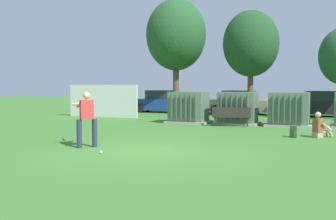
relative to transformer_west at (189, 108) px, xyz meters
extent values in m
plane|color=#3D752D|center=(1.88, -8.74, -0.79)|extent=(96.00, 96.00, 0.00)
cube|color=silver|center=(-6.30, 1.76, 0.21)|extent=(4.80, 0.12, 2.00)
cube|color=#9E9B93|center=(0.00, 0.01, -0.73)|extent=(2.10, 1.70, 0.12)
cube|color=#567056|center=(0.00, 0.01, 0.08)|extent=(1.80, 1.40, 1.50)
cube|color=#495F49|center=(-0.64, -0.75, 0.08)|extent=(0.06, 0.12, 1.27)
cube|color=#495F49|center=(-0.38, -0.75, 0.08)|extent=(0.06, 0.12, 1.27)
cube|color=#495F49|center=(-0.13, -0.75, 0.08)|extent=(0.06, 0.12, 1.27)
cube|color=#495F49|center=(0.13, -0.75, 0.08)|extent=(0.06, 0.12, 1.27)
cube|color=#495F49|center=(0.38, -0.75, 0.08)|extent=(0.06, 0.12, 1.27)
cube|color=#495F49|center=(0.64, -0.75, 0.08)|extent=(0.06, 0.12, 1.27)
cube|color=#9E9B93|center=(2.52, 0.22, -0.73)|extent=(2.10, 1.70, 0.12)
cube|color=#567056|center=(2.52, 0.22, 0.08)|extent=(1.80, 1.40, 1.50)
cube|color=#495F49|center=(1.88, -0.54, 0.08)|extent=(0.06, 0.12, 1.27)
cube|color=#495F49|center=(2.13, -0.54, 0.08)|extent=(0.06, 0.12, 1.27)
cube|color=#495F49|center=(2.39, -0.54, 0.08)|extent=(0.06, 0.12, 1.27)
cube|color=#495F49|center=(2.64, -0.54, 0.08)|extent=(0.06, 0.12, 1.27)
cube|color=#495F49|center=(2.90, -0.54, 0.08)|extent=(0.06, 0.12, 1.27)
cube|color=#495F49|center=(3.15, -0.54, 0.08)|extent=(0.06, 0.12, 1.27)
cube|color=#9E9B93|center=(4.97, 0.28, -0.73)|extent=(2.10, 1.70, 0.12)
cube|color=#567056|center=(4.97, 0.28, 0.08)|extent=(1.80, 1.40, 1.50)
cube|color=#495F49|center=(4.33, -0.48, 0.08)|extent=(0.06, 0.12, 1.27)
cube|color=#495F49|center=(4.58, -0.48, 0.08)|extent=(0.06, 0.12, 1.27)
cube|color=#495F49|center=(4.84, -0.48, 0.08)|extent=(0.06, 0.12, 1.27)
cube|color=#495F49|center=(5.09, -0.48, 0.08)|extent=(0.06, 0.12, 1.27)
cube|color=#495F49|center=(5.35, -0.48, 0.08)|extent=(0.06, 0.12, 1.27)
cube|color=#495F49|center=(5.60, -0.48, 0.08)|extent=(0.06, 0.12, 1.27)
cube|color=#2D2823|center=(2.42, -0.74, -0.34)|extent=(1.84, 0.75, 0.05)
cube|color=#2D2823|center=(2.46, -0.92, -0.09)|extent=(1.77, 0.40, 0.44)
cylinder|color=#2D2823|center=(1.64, -0.76, -0.58)|extent=(0.06, 0.06, 0.42)
cylinder|color=#2D2823|center=(3.14, -0.45, -0.58)|extent=(0.06, 0.06, 0.42)
cylinder|color=#2D2823|center=(1.70, -1.03, -0.58)|extent=(0.06, 0.06, 0.42)
cylinder|color=#2D2823|center=(3.20, -0.73, -0.58)|extent=(0.06, 0.06, 0.42)
cylinder|color=#282D4C|center=(-0.37, -8.97, -0.35)|extent=(0.16, 0.16, 0.88)
cylinder|color=#282D4C|center=(-0.04, -8.62, -0.35)|extent=(0.16, 0.16, 0.88)
cube|color=red|center=(-0.21, -8.79, 0.39)|extent=(0.45, 0.46, 0.60)
sphere|color=#DBAD89|center=(-0.21, -8.79, 0.84)|extent=(0.23, 0.23, 0.23)
cylinder|color=#DBAD89|center=(-0.54, -8.60, 0.55)|extent=(0.52, 0.33, 0.09)
cylinder|color=#DBAD89|center=(-0.42, -8.47, 0.55)|extent=(0.30, 0.53, 0.09)
cylinder|color=red|center=(-0.98, -8.08, 0.48)|extent=(0.66, 0.62, 0.21)
sphere|color=red|center=(-0.67, -8.36, 0.55)|extent=(0.08, 0.08, 0.08)
sphere|color=white|center=(0.81, -9.59, -0.74)|extent=(0.09, 0.09, 0.09)
cube|color=tan|center=(6.36, -3.48, -0.69)|extent=(0.40, 0.42, 0.20)
cube|color=brown|center=(6.36, -3.48, -0.33)|extent=(0.40, 0.42, 0.52)
sphere|color=#DBAD89|center=(6.36, -3.48, 0.06)|extent=(0.22, 0.22, 0.22)
cylinder|color=tan|center=(6.47, -3.26, -0.57)|extent=(0.43, 0.38, 0.13)
cylinder|color=tan|center=(6.64, -3.12, -0.56)|extent=(0.30, 0.28, 0.46)
cylinder|color=tan|center=(6.59, -3.42, -0.57)|extent=(0.43, 0.38, 0.13)
cylinder|color=tan|center=(6.77, -3.28, -0.56)|extent=(0.30, 0.28, 0.46)
cylinder|color=#DBAD89|center=(6.38, -3.16, -0.37)|extent=(0.37, 0.32, 0.32)
cylinder|color=#DBAD89|center=(6.67, -3.52, -0.37)|extent=(0.37, 0.32, 0.32)
cube|color=#4C723F|center=(5.57, -3.80, -0.57)|extent=(0.38, 0.34, 0.44)
cube|color=#3D5B33|center=(5.50, -3.90, -0.63)|extent=(0.22, 0.18, 0.22)
cylinder|color=brown|center=(-3.26, 6.43, 0.90)|extent=(0.42, 0.42, 3.38)
ellipsoid|color=#235128|center=(-3.26, 6.43, 4.69)|extent=(4.16, 4.16, 4.94)
cylinder|color=brown|center=(2.09, 5.64, 0.62)|extent=(0.35, 0.35, 2.82)
ellipsoid|color=#1E4723|center=(2.09, 5.64, 3.79)|extent=(3.47, 3.47, 4.12)
cube|color=navy|center=(-4.75, 7.10, -0.21)|extent=(4.31, 1.98, 0.80)
cube|color=#262B33|center=(-4.60, 7.11, 0.51)|extent=(2.20, 1.70, 0.64)
cylinder|color=black|center=(-5.99, 6.16, -0.47)|extent=(0.65, 0.26, 0.64)
cylinder|color=black|center=(-6.11, 7.86, -0.47)|extent=(0.65, 0.26, 0.64)
cylinder|color=black|center=(-3.39, 6.34, -0.47)|extent=(0.65, 0.26, 0.64)
cylinder|color=black|center=(-3.51, 8.04, -0.47)|extent=(0.65, 0.26, 0.64)
cube|color=gray|center=(0.81, 7.61, -0.21)|extent=(4.27, 1.88, 0.80)
cube|color=#262B33|center=(0.96, 7.62, 0.51)|extent=(2.17, 1.65, 0.64)
cylinder|color=black|center=(-0.46, 6.70, -0.47)|extent=(0.65, 0.25, 0.64)
cylinder|color=black|center=(-0.53, 8.40, -0.47)|extent=(0.65, 0.25, 0.64)
cylinder|color=black|center=(2.15, 6.82, -0.47)|extent=(0.65, 0.25, 0.64)
cylinder|color=black|center=(2.07, 8.52, -0.47)|extent=(0.65, 0.25, 0.64)
cube|color=black|center=(6.17, 7.29, -0.21)|extent=(4.41, 2.31, 0.80)
cube|color=#262B33|center=(6.32, 7.32, 0.51)|extent=(2.31, 1.86, 0.64)
cylinder|color=black|center=(5.01, 6.26, -0.47)|extent=(0.67, 0.31, 0.64)
cylinder|color=black|center=(4.76, 7.94, -0.47)|extent=(0.67, 0.31, 0.64)
camera|label=1|loc=(6.77, -18.88, 1.12)|focal=41.46mm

